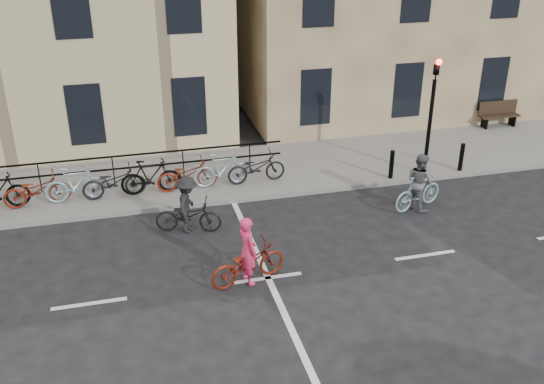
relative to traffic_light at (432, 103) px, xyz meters
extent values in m
plane|color=black|center=(-6.20, -4.34, -2.45)|extent=(120.00, 120.00, 0.00)
cube|color=slate|center=(-10.20, 1.66, -2.38)|extent=(46.00, 4.00, 0.15)
cylinder|color=black|center=(0.00, 0.01, -0.80)|extent=(0.12, 0.12, 3.00)
imported|color=black|center=(0.00, 0.01, 1.15)|extent=(0.15, 0.18, 0.90)
sphere|color=#FF0C05|center=(0.00, -0.11, 1.25)|extent=(0.18, 0.18, 0.18)
cylinder|color=black|center=(-1.20, -0.09, -1.85)|extent=(0.14, 0.14, 0.90)
cylinder|color=black|center=(1.20, -0.09, -1.85)|extent=(0.14, 0.14, 0.90)
cube|color=black|center=(4.20, 3.31, -2.10)|extent=(0.06, 0.38, 0.40)
cube|color=black|center=(5.40, 3.31, -2.10)|extent=(0.06, 0.38, 0.40)
cube|color=black|center=(4.80, 3.31, -1.87)|extent=(1.60, 0.40, 0.06)
cube|color=black|center=(4.80, 3.49, -1.58)|extent=(1.60, 0.06, 0.50)
cube|color=black|center=(-9.50, 1.56, -1.83)|extent=(10.40, 0.04, 0.95)
imported|color=maroon|center=(-11.60, 0.66, -1.83)|extent=(1.80, 0.63, 0.95)
imported|color=#8CAFB7|center=(-10.55, 0.66, -1.78)|extent=(1.75, 0.49, 1.05)
imported|color=black|center=(-9.50, 0.66, -1.83)|extent=(1.80, 0.63, 0.95)
imported|color=black|center=(-8.45, 0.66, -1.78)|extent=(1.75, 0.49, 1.05)
imported|color=maroon|center=(-7.40, 0.66, -1.83)|extent=(1.80, 0.63, 0.95)
imported|color=#8CAFB7|center=(-6.35, 0.66, -1.78)|extent=(1.75, 0.49, 1.05)
imported|color=black|center=(-5.30, 0.66, -1.83)|extent=(1.80, 0.63, 0.95)
imported|color=maroon|center=(-6.67, -4.35, -1.97)|extent=(1.95, 1.13, 0.97)
imported|color=#EB295B|center=(-6.67, -4.35, -1.63)|extent=(0.54, 0.68, 1.64)
imported|color=#8CAFB7|center=(-1.22, -1.92, -1.94)|extent=(1.77, 1.00, 1.02)
imported|color=#57575C|center=(-1.22, -1.92, -1.63)|extent=(0.85, 0.96, 1.65)
imported|color=black|center=(-7.67, -1.64, -1.99)|extent=(1.84, 1.07, 0.92)
imported|color=black|center=(-7.67, -1.64, -1.68)|extent=(0.83, 1.12, 1.55)
camera|label=1|loc=(-9.08, -15.79, 5.36)|focal=40.00mm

